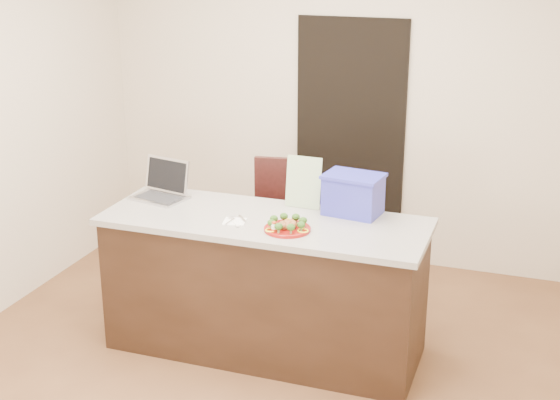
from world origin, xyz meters
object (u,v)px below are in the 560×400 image
(plate, at_px, (287,229))
(blue_box, at_px, (353,194))
(yogurt_bottle, at_px, (274,229))
(laptop, at_px, (163,187))
(napkin, at_px, (234,221))
(chair, at_px, (281,223))
(island, at_px, (265,285))

(plate, bearing_deg, blue_box, 54.39)
(yogurt_bottle, height_order, laptop, laptop)
(napkin, height_order, yogurt_bottle, yogurt_bottle)
(napkin, bearing_deg, laptop, 155.42)
(chair, bearing_deg, yogurt_bottle, -82.50)
(napkin, relative_size, chair, 0.13)
(island, xyz_separation_m, chair, (-0.14, 0.73, 0.15))
(island, height_order, blue_box, blue_box)
(island, distance_m, chair, 0.76)
(blue_box, height_order, chair, blue_box)
(laptop, bearing_deg, plate, -5.28)
(laptop, relative_size, chair, 0.37)
(napkin, relative_size, yogurt_bottle, 1.77)
(chair, bearing_deg, napkin, -100.18)
(island, height_order, chair, chair)
(island, height_order, yogurt_bottle, yogurt_bottle)
(napkin, xyz_separation_m, laptop, (-0.65, 0.30, 0.07))
(plate, relative_size, laptop, 0.71)
(plate, bearing_deg, napkin, 175.41)
(plate, bearing_deg, laptop, 162.09)
(island, distance_m, laptop, 0.97)
(napkin, height_order, laptop, laptop)
(plate, distance_m, napkin, 0.36)
(yogurt_bottle, height_order, blue_box, blue_box)
(plate, height_order, yogurt_bottle, yogurt_bottle)
(island, distance_m, plate, 0.53)
(plate, height_order, chair, chair)
(plate, distance_m, yogurt_bottle, 0.10)
(napkin, distance_m, blue_box, 0.77)
(island, bearing_deg, laptop, 167.29)
(blue_box, bearing_deg, chair, 152.08)
(plate, xyz_separation_m, yogurt_bottle, (-0.06, -0.08, 0.02))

